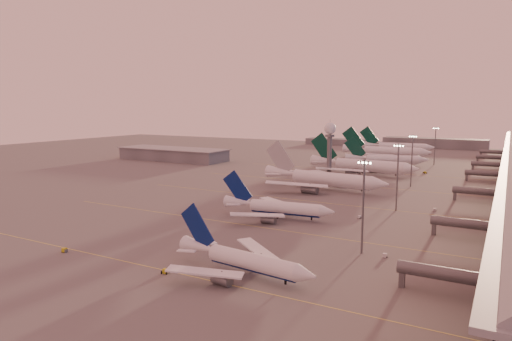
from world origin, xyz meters
The scene contains 26 objects.
ground centered at (0.00, 0.00, 0.00)m, with size 700.00×700.00×0.00m, color #5C5A5A.
taxiway_markings centered at (30.00, 56.00, 0.01)m, with size 180.00×185.25×0.02m.
hangar centered at (-120.00, 140.00, 4.32)m, with size 82.00×27.00×8.50m.
radar_tower centered at (5.00, 120.00, 20.95)m, with size 6.40×6.40×31.10m.
mast_a centered at (58.00, 0.00, 13.74)m, with size 3.60×0.56×25.00m.
mast_b centered at (55.00, 55.00, 13.74)m, with size 3.60×0.56×25.00m.
mast_c centered at (50.00, 110.00, 13.74)m, with size 3.60×0.56×25.00m.
mast_d centered at (48.00, 200.00, 13.74)m, with size 3.60×0.56×25.00m.
distant_horizon centered at (2.62, 325.14, 3.89)m, with size 165.00×37.50×9.00m.
narrowbody_near centered at (38.77, -28.62, 3.03)m, with size 38.26×30.38×14.97m.
narrowbody_mid centered at (21.81, 22.96, 3.23)m, with size 40.79×32.41×15.95m.
widebody_white centered at (16.38, 81.99, 3.82)m, with size 62.58×49.90×22.03m.
greentail_a centered at (19.18, 135.35, 4.07)m, with size 63.45×51.06×23.05m.
greentail_b centered at (22.15, 178.93, 3.38)m, with size 50.42×40.01×19.12m.
greentail_c centered at (11.67, 222.02, 4.11)m, with size 64.04×51.49×23.28m.
greentail_d centered at (9.43, 268.77, 3.83)m, with size 59.40×47.63×21.67m.
gsv_truck_a centered at (-10.82, -37.50, 1.19)m, with size 6.00×2.79×2.33m.
gsv_tug_near centered at (22.33, -36.51, 0.52)m, with size 2.78×3.88×1.01m.
gsv_catering_a centered at (64.38, -0.27, 1.99)m, with size 5.00×2.60×3.99m.
gsv_tug_mid centered at (-6.26, 13.04, 0.49)m, with size 3.90×3.43×0.95m.
gsv_truck_b centered at (47.08, 36.41, 1.06)m, with size 5.37×2.71×2.07m.
gsv_truck_c centered at (2.79, 51.49, 1.02)m, with size 5.21×3.93×2.00m.
gsv_catering_b centered at (67.78, 61.47, 1.98)m, with size 5.27×3.82×3.95m.
gsv_tug_far centered at (22.27, 105.27, 0.46)m, with size 3.36×3.59×0.89m.
gsv_truck_d centered at (-20.00, 132.50, 1.12)m, with size 2.83×5.70×2.20m.
gsv_tug_hangar centered at (48.96, 158.49, 0.58)m, with size 4.62×4.20×1.13m.
Camera 1 is at (90.10, -114.81, 38.63)m, focal length 32.00 mm.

